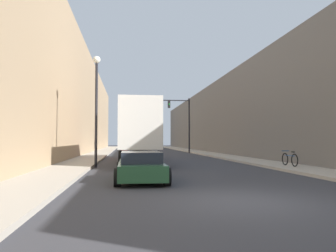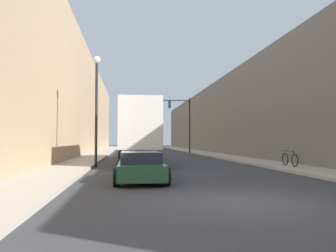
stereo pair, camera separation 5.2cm
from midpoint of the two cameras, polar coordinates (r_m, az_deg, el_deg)
name	(u,v)px [view 2 (the right image)]	position (r m, az deg, el deg)	size (l,w,h in m)	color
ground_plane	(241,202)	(8.99, 12.77, -12.75)	(200.00, 200.00, 0.00)	#38383D
sidewalk_right	(205,153)	(39.45, 6.50, -4.71)	(2.45, 80.00, 0.15)	#B2A899
sidewalk_left	(99,154)	(38.50, -11.83, -4.73)	(2.45, 80.00, 0.15)	#B2A899
building_right	(239,118)	(40.70, 12.27, 1.40)	(6.00, 80.00, 8.67)	#66605B
building_left	(62,102)	(39.29, -17.91, 3.99)	(6.00, 80.00, 11.93)	tan
semi_truck	(137,131)	(24.07, -5.34, -0.83)	(2.43, 13.39, 4.04)	silver
sedan_car	(140,166)	(13.25, -4.75, -6.98)	(1.97, 4.68, 1.16)	#234C2D
traffic_signal_gantry	(175,115)	(41.40, 1.32, 1.99)	(7.85, 0.35, 6.95)	black
street_lamp	(96,95)	(20.03, -12.28, 5.22)	(0.44, 0.44, 6.65)	black
parked_bicycle	(290,159)	(19.89, 20.52, -5.45)	(0.44, 1.82, 0.86)	black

